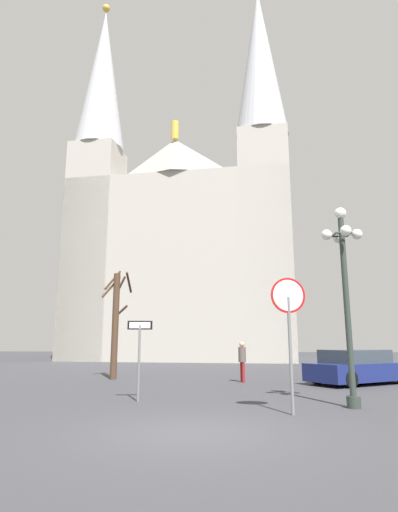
# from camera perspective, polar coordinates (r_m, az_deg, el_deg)

# --- Properties ---
(ground_plane) EXTENTS (120.00, 120.00, 0.00)m
(ground_plane) POSITION_cam_1_polar(r_m,az_deg,el_deg) (8.57, -1.24, -23.15)
(ground_plane) COLOR #38383D
(cathedral) EXTENTS (21.56, 15.17, 36.97)m
(cathedral) POSITION_cam_1_polar(r_m,az_deg,el_deg) (40.86, -2.07, 1.56)
(cathedral) COLOR #ADA89E
(cathedral) RESTS_ON ground
(stop_sign) EXTENTS (0.87, 0.23, 3.26)m
(stop_sign) POSITION_cam_1_polar(r_m,az_deg,el_deg) (10.50, 12.30, -8.00)
(stop_sign) COLOR slate
(stop_sign) RESTS_ON ground
(one_way_arrow_sign) EXTENTS (0.73, 0.15, 2.30)m
(one_way_arrow_sign) POSITION_cam_1_polar(r_m,az_deg,el_deg) (12.59, -8.24, -12.48)
(one_way_arrow_sign) COLOR slate
(one_way_arrow_sign) RESTS_ON ground
(street_lamp) EXTENTS (1.13, 1.13, 5.44)m
(street_lamp) POSITION_cam_1_polar(r_m,az_deg,el_deg) (12.07, 19.52, -3.41)
(street_lamp) COLOR #2D3833
(street_lamp) RESTS_ON ground
(bare_tree) EXTENTS (1.39, 1.31, 5.11)m
(bare_tree) POSITION_cam_1_polar(r_m,az_deg,el_deg) (19.95, -11.43, -8.68)
(bare_tree) COLOR #473323
(bare_tree) RESTS_ON ground
(parked_car_near_navy) EXTENTS (4.80, 4.06, 1.36)m
(parked_car_near_navy) POSITION_cam_1_polar(r_m,az_deg,el_deg) (18.57, 21.15, -14.17)
(parked_car_near_navy) COLOR navy
(parked_car_near_navy) RESTS_ON ground
(pedestrian_walking) EXTENTS (0.32, 0.32, 1.68)m
(pedestrian_walking) POSITION_cam_1_polar(r_m,az_deg,el_deg) (18.22, 5.98, -13.76)
(pedestrian_walking) COLOR maroon
(pedestrian_walking) RESTS_ON ground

